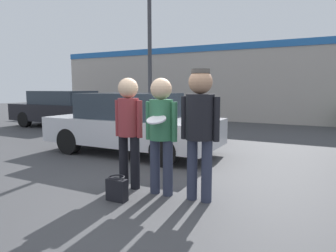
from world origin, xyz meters
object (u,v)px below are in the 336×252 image
object	(u,v)px
person_left	(129,123)
person_right	(200,121)
parked_car_far	(65,109)
parked_car_near	(132,123)
handbag	(117,189)
street_lamp	(156,30)
person_middle_with_frisbee	(161,126)

from	to	relation	value
person_left	person_right	size ratio (longest dim) A/B	0.95
person_right	parked_car_far	distance (m)	9.48
person_right	parked_car_near	distance (m)	3.50
person_left	parked_car_far	bearing A→B (deg)	142.80
parked_car_far	handbag	world-z (taller)	parked_car_far
person_right	parked_car_far	bearing A→B (deg)	147.14
person_left	handbag	xyz separation A→B (m)	(0.17, -0.56, -0.88)
person_right	handbag	world-z (taller)	person_right
parked_car_near	handbag	world-z (taller)	parked_car_near
person_left	street_lamp	bearing A→B (deg)	113.65
person_middle_with_frisbee	parked_car_far	size ratio (longest dim) A/B	0.38
parked_car_near	parked_car_far	distance (m)	6.04
street_lamp	parked_car_far	bearing A→B (deg)	168.04
person_left	handbag	distance (m)	1.06
person_middle_with_frisbee	street_lamp	world-z (taller)	street_lamp
person_middle_with_frisbee	handbag	size ratio (longest dim) A/B	4.92
person_left	handbag	world-z (taller)	person_left
person_middle_with_frisbee	street_lamp	size ratio (longest dim) A/B	0.33
person_left	parked_car_near	world-z (taller)	person_left
person_left	parked_car_far	distance (m)	8.48
person_right	handbag	distance (m)	1.52
person_right	parked_car_far	xyz separation A→B (m)	(-7.96, 5.14, -0.40)
handbag	street_lamp	bearing A→B (deg)	112.87
street_lamp	person_left	bearing A→B (deg)	-66.35
person_middle_with_frisbee	parked_car_far	world-z (taller)	person_middle_with_frisbee
person_right	parked_car_far	size ratio (longest dim) A/B	0.40
person_middle_with_frisbee	person_left	bearing A→B (deg)	176.64
person_left	person_right	bearing A→B (deg)	-0.80
person_right	street_lamp	world-z (taller)	street_lamp
handbag	parked_car_near	bearing A→B (deg)	120.10
parked_car_near	handbag	bearing A→B (deg)	-59.90
person_left	person_middle_with_frisbee	bearing A→B (deg)	-3.36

